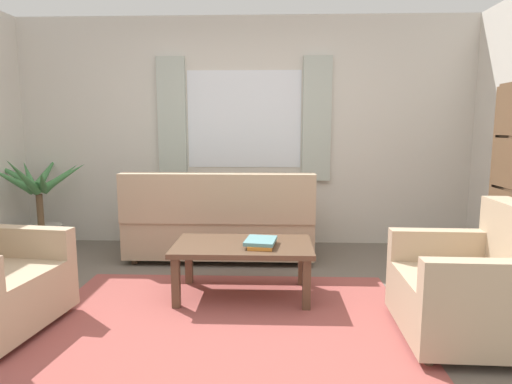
% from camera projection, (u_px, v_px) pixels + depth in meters
% --- Properties ---
extents(ground_plane, '(6.24, 6.24, 0.00)m').
position_uv_depth(ground_plane, '(225.00, 324.00, 3.04)').
color(ground_plane, '#6B6056').
extents(wall_back, '(5.32, 0.12, 2.60)m').
position_uv_depth(wall_back, '(245.00, 133.00, 5.09)').
color(wall_back, silver).
rests_on(wall_back, ground_plane).
extents(window_with_curtains, '(1.98, 0.07, 1.40)m').
position_uv_depth(window_with_curtains, '(244.00, 119.00, 4.98)').
color(window_with_curtains, white).
extents(area_rug, '(2.59, 1.92, 0.01)m').
position_uv_depth(area_rug, '(225.00, 323.00, 3.04)').
color(area_rug, '#9E4C47').
rests_on(area_rug, ground_plane).
extents(couch, '(1.90, 0.82, 0.92)m').
position_uv_depth(couch, '(221.00, 224.00, 4.53)').
color(couch, tan).
rests_on(couch, ground_plane).
extents(armchair_right, '(0.84, 0.86, 0.88)m').
position_uv_depth(armchair_right, '(476.00, 287.00, 2.76)').
color(armchair_right, tan).
rests_on(armchair_right, ground_plane).
extents(coffee_table, '(1.10, 0.64, 0.44)m').
position_uv_depth(coffee_table, '(243.00, 251.00, 3.49)').
color(coffee_table, brown).
rests_on(coffee_table, ground_plane).
extents(book_stack_on_table, '(0.26, 0.32, 0.06)m').
position_uv_depth(book_stack_on_table, '(261.00, 242.00, 3.41)').
color(book_stack_on_table, orange).
rests_on(book_stack_on_table, coffee_table).
extents(potted_plant, '(1.18, 1.30, 1.10)m').
position_uv_depth(potted_plant, '(39.00, 210.00, 4.78)').
color(potted_plant, '#B7B2A8').
rests_on(potted_plant, ground_plane).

